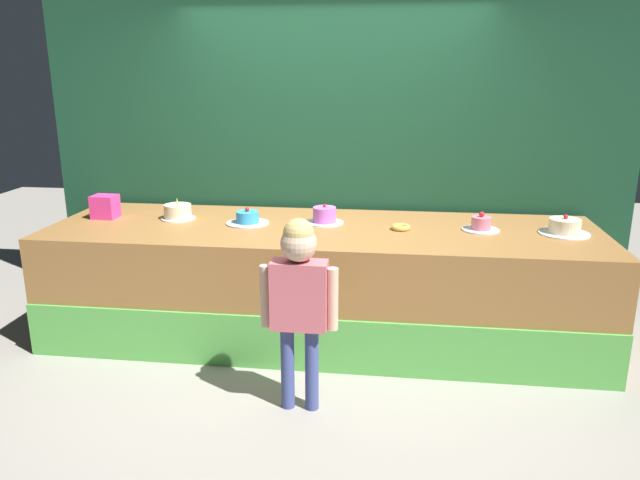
# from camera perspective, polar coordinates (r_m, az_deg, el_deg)

# --- Properties ---
(ground_plane) EXTENTS (12.00, 12.00, 0.00)m
(ground_plane) POSITION_cam_1_polar(r_m,az_deg,el_deg) (4.27, -0.83, -12.19)
(ground_plane) COLOR gray
(stage_platform) EXTENTS (4.09, 1.25, 0.86)m
(stage_platform) POSITION_cam_1_polar(r_m,az_deg,el_deg) (4.65, 0.23, -3.97)
(stage_platform) COLOR #9E6B38
(stage_platform) RESTS_ON ground_plane
(curtain_backdrop) EXTENTS (4.86, 0.08, 3.03)m
(curtain_backdrop) POSITION_cam_1_polar(r_m,az_deg,el_deg) (5.11, 1.27, 10.34)
(curtain_backdrop) COLOR #19472D
(curtain_backdrop) RESTS_ON ground_plane
(child_figure) EXTENTS (0.46, 0.21, 1.19)m
(child_figure) POSITION_cam_1_polar(r_m,az_deg,el_deg) (3.53, -2.00, -4.64)
(child_figure) COLOR #3F4C8C
(child_figure) RESTS_ON ground_plane
(pink_box) EXTENTS (0.19, 0.16, 0.18)m
(pink_box) POSITION_cam_1_polar(r_m,az_deg,el_deg) (5.08, -19.56, 2.97)
(pink_box) COLOR #F03897
(pink_box) RESTS_ON stage_platform
(donut) EXTENTS (0.14, 0.14, 0.04)m
(donut) POSITION_cam_1_polar(r_m,az_deg,el_deg) (4.48, 7.61, 1.20)
(donut) COLOR #F2BF4C
(donut) RESTS_ON stage_platform
(cake_far_left) EXTENTS (0.27, 0.27, 0.17)m
(cake_far_left) POSITION_cam_1_polar(r_m,az_deg,el_deg) (4.89, -13.23, 2.58)
(cake_far_left) COLOR white
(cake_far_left) RESTS_ON stage_platform
(cake_left) EXTENTS (0.33, 0.33, 0.13)m
(cake_left) POSITION_cam_1_polar(r_m,az_deg,el_deg) (4.65, -6.83, 2.01)
(cake_left) COLOR silver
(cake_left) RESTS_ON stage_platform
(cake_center) EXTENTS (0.29, 0.29, 0.15)m
(cake_center) POSITION_cam_1_polar(r_m,az_deg,el_deg) (4.63, 0.43, 2.27)
(cake_center) COLOR silver
(cake_center) RESTS_ON stage_platform
(cake_right) EXTENTS (0.27, 0.27, 0.14)m
(cake_right) POSITION_cam_1_polar(r_m,az_deg,el_deg) (4.57, 14.90, 1.40)
(cake_right) COLOR silver
(cake_right) RESTS_ON stage_platform
(cake_far_right) EXTENTS (0.36, 0.36, 0.14)m
(cake_far_right) POSITION_cam_1_polar(r_m,az_deg,el_deg) (4.66, 22.02, 1.12)
(cake_far_right) COLOR white
(cake_far_right) RESTS_ON stage_platform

